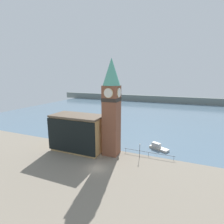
{
  "coord_description": "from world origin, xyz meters",
  "views": [
    {
      "loc": [
        16.98,
        -32.0,
        20.4
      ],
      "look_at": [
        1.11,
        6.26,
        11.93
      ],
      "focal_mm": 28.0,
      "sensor_mm": 36.0,
      "label": 1
    }
  ],
  "objects": [
    {
      "name": "boat_near",
      "position": [
        11.2,
        16.23,
        0.61
      ],
      "size": [
        5.75,
        4.08,
        1.71
      ],
      "rotation": [
        0.0,
        0.0,
        -0.46
      ],
      "color": "#B7B2A8",
      "rests_on": "water"
    },
    {
      "name": "mooring_bollard_near",
      "position": [
        2.93,
        6.03,
        0.36
      ],
      "size": [
        0.28,
        0.28,
        0.67
      ],
      "color": "brown",
      "rests_on": "ground_plane"
    },
    {
      "name": "water",
      "position": [
        0.0,
        70.97,
        -0.0
      ],
      "size": [
        160.0,
        120.0,
        0.0
      ],
      "color": "slate",
      "rests_on": "ground_plane"
    },
    {
      "name": "pier_building",
      "position": [
        -9.6,
        7.15,
        5.05
      ],
      "size": [
        14.47,
        7.27,
        10.07
      ],
      "color": "tan",
      "rests_on": "ground_plane"
    },
    {
      "name": "far_shoreline",
      "position": [
        0.0,
        110.97,
        2.5
      ],
      "size": [
        180.0,
        3.0,
        5.0
      ],
      "color": "slate",
      "rests_on": "water"
    },
    {
      "name": "pier_railing",
      "position": [
        9.57,
        10.72,
        0.97
      ],
      "size": [
        13.07,
        0.08,
        1.09
      ],
      "color": "#232328",
      "rests_on": "ground_plane"
    },
    {
      "name": "ground_plane",
      "position": [
        0.0,
        0.0,
        0.0
      ],
      "size": [
        160.0,
        160.0,
        0.0
      ],
      "primitive_type": "plane",
      "color": "gray"
    },
    {
      "name": "clock_tower",
      "position": [
        0.11,
        8.35,
        13.22
      ],
      "size": [
        4.42,
        4.42,
        24.84
      ],
      "color": "brown",
      "rests_on": "ground_plane"
    },
    {
      "name": "lamp_post",
      "position": [
        7.62,
        8.85,
        2.7
      ],
      "size": [
        0.32,
        0.32,
        3.86
      ],
      "color": "black",
      "rests_on": "ground_plane"
    }
  ]
}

